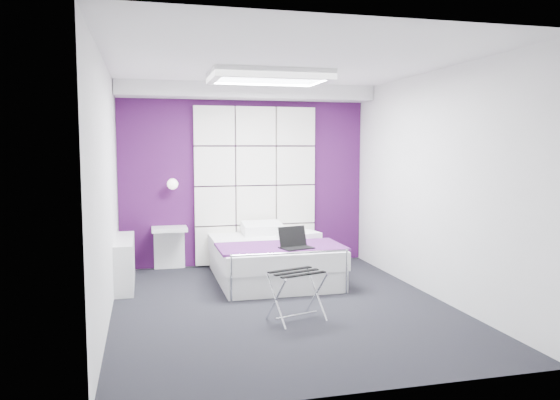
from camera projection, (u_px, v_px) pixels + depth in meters
name	position (u px, v px, depth m)	size (l,w,h in m)	color
floor	(282.00, 306.00, 5.98)	(4.40, 4.40, 0.00)	black
ceiling	(282.00, 64.00, 5.72)	(4.40, 4.40, 0.00)	white
wall_back	(245.00, 177.00, 7.97)	(3.60, 3.60, 0.00)	silver
wall_left	(106.00, 191.00, 5.41)	(4.40, 4.40, 0.00)	silver
wall_right	(433.00, 185.00, 6.28)	(4.40, 4.40, 0.00)	silver
accent_wall	(245.00, 177.00, 7.96)	(3.58, 0.02, 2.58)	#3C0F41
soffit	(247.00, 92.00, 7.61)	(3.58, 0.50, 0.20)	white
headboard	(256.00, 185.00, 7.96)	(1.80, 0.08, 2.30)	white
skylight	(269.00, 76.00, 6.31)	(1.36, 0.86, 0.12)	white
wall_lamp	(172.00, 184.00, 7.59)	(0.15, 0.15, 0.15)	white
radiator	(125.00, 262.00, 6.79)	(0.22, 1.20, 0.60)	white
bed	(272.00, 258.00, 7.16)	(1.54, 1.85, 0.66)	white
nightstand	(169.00, 229.00, 7.60)	(0.48, 0.38, 0.05)	white
luggage_rack	(297.00, 296.00, 5.45)	(0.51, 0.37, 0.50)	silver
laptop	(295.00, 243.00, 6.56)	(0.37, 0.26, 0.26)	black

